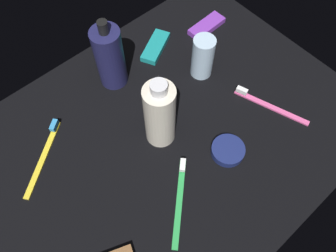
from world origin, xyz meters
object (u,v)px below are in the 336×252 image
lotion_bottle (109,58)px  toothbrush_yellow (44,153)px  cream_tin_left (228,150)px  toothbrush_green (180,197)px  bodywash_bottle (160,115)px  deodorant_stick (203,57)px  snack_bar_teal (156,47)px  toothbrush_pink (267,104)px  snack_bar_purple (207,26)px

lotion_bottle → toothbrush_yellow: (-22.92, -6.18, -7.35)cm
cream_tin_left → toothbrush_yellow: bearing=139.3°
toothbrush_yellow → cream_tin_left: (29.50, -25.33, 0.32)cm
toothbrush_green → bodywash_bottle: bearing=64.2°
deodorant_stick → snack_bar_teal: size_ratio=1.05×
bodywash_bottle → snack_bar_teal: (15.22, 19.65, -7.76)cm
lotion_bottle → toothbrush_yellow: 24.85cm
toothbrush_yellow → toothbrush_green: bearing=-59.7°
toothbrush_green → toothbrush_pink: same height
cream_tin_left → lotion_bottle: bearing=101.8°
toothbrush_green → snack_bar_purple: 46.86cm
bodywash_bottle → toothbrush_yellow: bodywash_bottle is taller
lotion_bottle → toothbrush_pink: size_ratio=1.05×
lotion_bottle → cream_tin_left: (6.58, -31.51, -7.02)cm
lotion_bottle → snack_bar_teal: 15.67cm
toothbrush_yellow → snack_bar_teal: size_ratio=1.45×
cream_tin_left → snack_bar_purple: bearing=52.6°
toothbrush_yellow → snack_bar_purple: bearing=3.9°
toothbrush_green → toothbrush_yellow: bearing=120.3°
toothbrush_pink → snack_bar_teal: bearing=105.0°
lotion_bottle → cream_tin_left: 32.95cm
deodorant_stick → cream_tin_left: (-10.81, -19.34, -4.51)cm
lotion_bottle → toothbrush_green: 33.85cm
toothbrush_green → toothbrush_pink: 29.83cm
deodorant_stick → cream_tin_left: size_ratio=1.53×
snack_bar_purple → deodorant_stick: bearing=-142.2°
lotion_bottle → deodorant_stick: lotion_bottle is taller
snack_bar_teal → snack_bar_purple: same height
bodywash_bottle → deodorant_stick: bearing=19.6°
toothbrush_green → cream_tin_left: (14.32, 0.61, 0.32)cm
toothbrush_green → snack_bar_purple: bearing=39.0°
toothbrush_yellow → snack_bar_teal: bearing=10.8°
toothbrush_pink → cream_tin_left: bearing=-171.4°
lotion_bottle → toothbrush_green: size_ratio=1.30×
snack_bar_teal → lotion_bottle: bearing=155.6°
toothbrush_green → toothbrush_pink: size_ratio=0.81×
toothbrush_green → deodorant_stick: bearing=38.4°
bodywash_bottle → toothbrush_yellow: 26.25cm
snack_bar_teal → cream_tin_left: bearing=-130.5°
snack_bar_teal → toothbrush_yellow: bearing=163.0°
deodorant_stick → toothbrush_green: deodorant_stick is taller
deodorant_stick → toothbrush_yellow: size_ratio=0.72×
snack_bar_purple → toothbrush_pink: bearing=-106.6°
cream_tin_left → toothbrush_pink: bearing=8.6°
deodorant_stick → cream_tin_left: 22.61cm
snack_bar_teal → cream_tin_left: size_ratio=1.46×
lotion_bottle → bodywash_bottle: bearing=-94.0°
toothbrush_pink → snack_bar_teal: 31.07cm
bodywash_bottle → snack_bar_teal: bodywash_bottle is taller
toothbrush_green → toothbrush_pink: (29.68, 2.92, 0.00)cm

